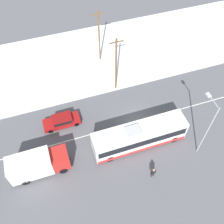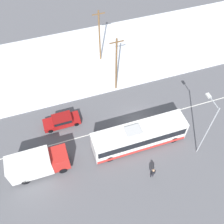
{
  "view_description": "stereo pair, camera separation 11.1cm",
  "coord_description": "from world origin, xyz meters",
  "px_view_note": "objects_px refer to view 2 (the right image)",
  "views": [
    {
      "loc": [
        -9.25,
        -17.53,
        28.04
      ],
      "look_at": [
        -2.86,
        1.51,
        1.4
      ],
      "focal_mm": 42.0,
      "sensor_mm": 36.0,
      "label": 1
    },
    {
      "loc": [
        -9.14,
        -17.57,
        28.04
      ],
      "look_at": [
        -2.86,
        1.51,
        1.4
      ],
      "focal_mm": 42.0,
      "sensor_mm": 36.0,
      "label": 2
    }
  ],
  "objects_px": {
    "pedestrian_at_stop": "(153,172)",
    "streetlamp": "(208,125)",
    "box_truck": "(37,164)",
    "utility_pole_roadside": "(116,65)",
    "city_bus": "(139,136)",
    "utility_pole_snowlot": "(100,36)",
    "sedan_car": "(62,120)"
  },
  "relations": [
    {
      "from": "utility_pole_snowlot",
      "to": "utility_pole_roadside",
      "type": "bearing_deg",
      "value": -87.33
    },
    {
      "from": "streetlamp",
      "to": "utility_pole_snowlot",
      "type": "distance_m",
      "value": 19.96
    },
    {
      "from": "pedestrian_at_stop",
      "to": "sedan_car",
      "type": "bearing_deg",
      "value": 128.31
    },
    {
      "from": "pedestrian_at_stop",
      "to": "utility_pole_snowlot",
      "type": "height_order",
      "value": "utility_pole_snowlot"
    },
    {
      "from": "pedestrian_at_stop",
      "to": "utility_pole_snowlot",
      "type": "relative_size",
      "value": 0.21
    },
    {
      "from": "box_truck",
      "to": "sedan_car",
      "type": "bearing_deg",
      "value": 56.05
    },
    {
      "from": "sedan_car",
      "to": "utility_pole_snowlot",
      "type": "xyz_separation_m",
      "value": [
        8.23,
        10.32,
        3.64
      ]
    },
    {
      "from": "pedestrian_at_stop",
      "to": "streetlamp",
      "type": "xyz_separation_m",
      "value": [
        6.42,
        1.63,
        4.12
      ]
    },
    {
      "from": "pedestrian_at_stop",
      "to": "utility_pole_roadside",
      "type": "relative_size",
      "value": 0.2
    },
    {
      "from": "sedan_car",
      "to": "box_truck",
      "type": "bearing_deg",
      "value": 56.05
    },
    {
      "from": "pedestrian_at_stop",
      "to": "streetlamp",
      "type": "height_order",
      "value": "streetlamp"
    },
    {
      "from": "streetlamp",
      "to": "utility_pole_snowlot",
      "type": "bearing_deg",
      "value": 108.36
    },
    {
      "from": "box_truck",
      "to": "utility_pole_snowlot",
      "type": "bearing_deg",
      "value": 52.99
    },
    {
      "from": "city_bus",
      "to": "utility_pole_snowlot",
      "type": "height_order",
      "value": "utility_pole_snowlot"
    },
    {
      "from": "sedan_car",
      "to": "streetlamp",
      "type": "height_order",
      "value": "streetlamp"
    },
    {
      "from": "box_truck",
      "to": "pedestrian_at_stop",
      "type": "relative_size",
      "value": 3.74
    },
    {
      "from": "city_bus",
      "to": "pedestrian_at_stop",
      "type": "relative_size",
      "value": 6.41
    },
    {
      "from": "city_bus",
      "to": "sedan_car",
      "type": "xyz_separation_m",
      "value": [
        -8.2,
        5.74,
        -0.85
      ]
    },
    {
      "from": "utility_pole_snowlot",
      "to": "pedestrian_at_stop",
      "type": "bearing_deg",
      "value": -90.37
    },
    {
      "from": "utility_pole_roadside",
      "to": "sedan_car",
      "type": "bearing_deg",
      "value": -156.52
    },
    {
      "from": "city_bus",
      "to": "utility_pole_roadside",
      "type": "xyz_separation_m",
      "value": [
        0.34,
        9.44,
        2.9
      ]
    },
    {
      "from": "box_truck",
      "to": "utility_pole_snowlot",
      "type": "distance_m",
      "value": 20.09
    },
    {
      "from": "pedestrian_at_stop",
      "to": "utility_pole_roadside",
      "type": "bearing_deg",
      "value": 88.18
    },
    {
      "from": "sedan_car",
      "to": "utility_pole_snowlot",
      "type": "distance_m",
      "value": 13.69
    },
    {
      "from": "streetlamp",
      "to": "utility_pole_snowlot",
      "type": "xyz_separation_m",
      "value": [
        -6.28,
        18.93,
        -0.77
      ]
    },
    {
      "from": "box_truck",
      "to": "utility_pole_roadside",
      "type": "height_order",
      "value": "utility_pole_roadside"
    },
    {
      "from": "box_truck",
      "to": "utility_pole_roadside",
      "type": "bearing_deg",
      "value": 37.08
    },
    {
      "from": "streetlamp",
      "to": "utility_pole_snowlot",
      "type": "height_order",
      "value": "utility_pole_snowlot"
    },
    {
      "from": "utility_pole_roadside",
      "to": "utility_pole_snowlot",
      "type": "xyz_separation_m",
      "value": [
        -0.31,
        6.61,
        -0.1
      ]
    },
    {
      "from": "sedan_car",
      "to": "streetlamp",
      "type": "distance_m",
      "value": 17.44
    },
    {
      "from": "streetlamp",
      "to": "pedestrian_at_stop",
      "type": "bearing_deg",
      "value": -165.79
    },
    {
      "from": "city_bus",
      "to": "sedan_car",
      "type": "distance_m",
      "value": 10.04
    }
  ]
}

